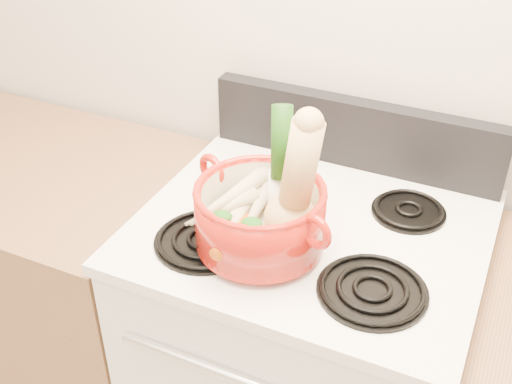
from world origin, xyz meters
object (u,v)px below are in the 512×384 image
at_px(stove_body, 303,369).
at_px(dutch_oven, 260,216).
at_px(leek, 278,168).
at_px(squash, 291,180).

height_order(stove_body, dutch_oven, dutch_oven).
height_order(dutch_oven, leek, leek).
bearing_deg(dutch_oven, leek, 84.15).
relative_size(stove_body, squash, 3.30).
xyz_separation_m(dutch_oven, squash, (0.06, 0.01, 0.10)).
bearing_deg(stove_body, dutch_oven, -119.81).
height_order(stove_body, squash, squash).
bearing_deg(leek, dutch_oven, -141.07).
bearing_deg(squash, stove_body, 62.40).
bearing_deg(dutch_oven, squash, 33.92).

